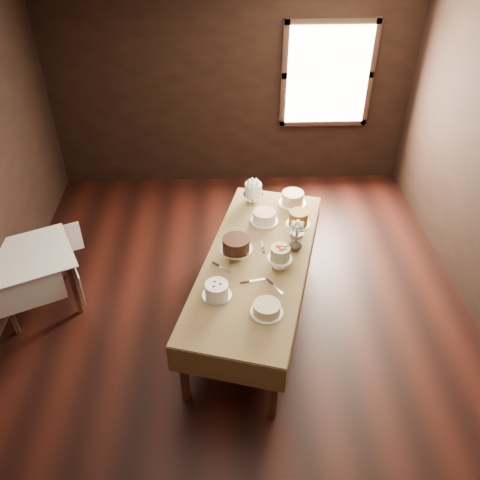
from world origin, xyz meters
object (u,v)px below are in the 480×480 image
(cake_caramel, at_px, (298,224))
(cake_server_c, at_px, (262,243))
(cake_server_b, at_px, (278,289))
(cake_swirl, at_px, (217,290))
(cake_lattice, at_px, (264,217))
(cake_server_a, at_px, (257,280))
(cake_server_e, at_px, (225,269))
(flower_vase, at_px, (296,245))
(cake_cream, at_px, (267,309))
(display_table, at_px, (257,263))
(cake_meringue, at_px, (253,193))
(cake_speckled, at_px, (293,198))
(cake_server_d, at_px, (293,248))
(cake_chocolate, at_px, (236,248))
(cake_flowers, at_px, (280,258))
(side_table, at_px, (31,260))

(cake_caramel, height_order, cake_server_c, cake_caramel)
(cake_server_b, bearing_deg, cake_swirl, -115.54)
(cake_lattice, height_order, cake_server_a, cake_lattice)
(cake_server_b, distance_m, cake_server_e, 0.57)
(flower_vase, bearing_deg, cake_server_c, 159.15)
(cake_cream, xyz_separation_m, cake_server_e, (-0.36, 0.59, -0.05))
(display_table, xyz_separation_m, cake_cream, (0.03, -0.74, 0.11))
(cake_server_a, xyz_separation_m, cake_server_b, (0.18, -0.13, 0.00))
(cake_meringue, distance_m, cake_cream, 1.79)
(cake_speckled, bearing_deg, cake_server_d, -96.59)
(cake_server_b, relative_size, cake_server_c, 1.00)
(cake_server_a, xyz_separation_m, cake_server_e, (-0.30, 0.17, 0.00))
(cake_caramel, distance_m, cake_server_e, 0.95)
(cake_server_b, xyz_separation_m, cake_server_d, (0.22, 0.61, 0.00))
(cake_server_a, bearing_deg, cake_chocolate, 105.77)
(cake_lattice, bearing_deg, cake_caramel, -36.83)
(cake_server_d, bearing_deg, cake_swirl, -171.33)
(cake_lattice, bearing_deg, cake_server_d, -61.85)
(display_table, distance_m, cake_swirl, 0.66)
(display_table, height_order, cake_meringue, cake_meringue)
(cake_lattice, relative_size, cake_server_e, 1.45)
(cake_caramel, bearing_deg, flower_vase, -101.36)
(cake_cream, bearing_deg, cake_meringue, 90.22)
(cake_server_b, bearing_deg, cake_flowers, 140.46)
(cake_server_b, bearing_deg, cake_cream, -55.04)
(cake_cream, xyz_separation_m, cake_server_c, (0.03, 1.00, -0.05))
(cake_caramel, xyz_separation_m, cake_cream, (-0.42, -1.13, -0.08))
(cake_flowers, bearing_deg, cake_chocolate, 157.11)
(cake_server_e, bearing_deg, cake_caramel, 78.77)
(cake_server_a, relative_size, cake_server_b, 1.00)
(cake_caramel, xyz_separation_m, cake_server_c, (-0.38, -0.14, -0.12))
(cake_server_a, height_order, flower_vase, flower_vase)
(cake_speckled, bearing_deg, cake_server_b, -102.34)
(cake_server_d, bearing_deg, cake_cream, -142.78)
(cake_server_a, distance_m, cake_server_b, 0.23)
(cake_caramel, distance_m, cake_server_a, 0.86)
(cake_speckled, distance_m, cake_swirl, 1.72)
(cake_server_e, bearing_deg, cake_server_c, 89.76)
(cake_speckled, bearing_deg, cake_server_e, -125.34)
(cake_meringue, xyz_separation_m, cake_chocolate, (-0.23, -1.00, -0.00))
(cake_server_d, bearing_deg, side_table, 145.82)
(cake_server_c, xyz_separation_m, flower_vase, (0.33, -0.13, 0.06))
(side_table, relative_size, cake_cream, 3.77)
(cake_lattice, bearing_deg, flower_vase, -61.60)
(side_table, xyz_separation_m, cake_server_a, (2.31, -0.59, 0.17))
(cake_server_b, xyz_separation_m, flower_vase, (0.24, 0.58, 0.06))
(cake_caramel, bearing_deg, cake_lattice, 143.17)
(cake_meringue, relative_size, cake_cream, 0.84)
(cake_swirl, distance_m, cake_cream, 0.49)
(display_table, distance_m, cake_caramel, 0.63)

